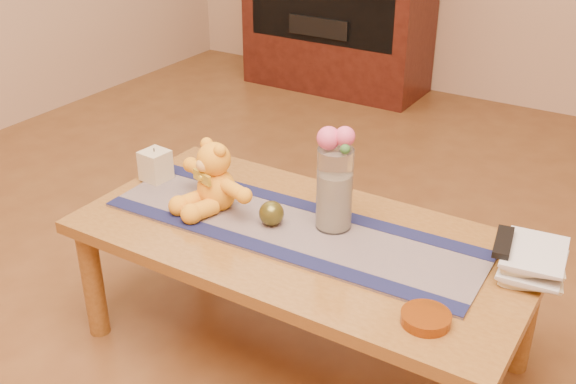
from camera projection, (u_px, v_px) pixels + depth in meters
The scene contains 27 objects.
floor at pixel (301, 348), 2.29m from camera, with size 5.50×5.50×0.00m, color brown.
coffee_table_top at pixel (302, 239), 2.09m from camera, with size 1.40×0.70×0.04m, color brown.
table_leg_fl at pixel (93, 282), 2.28m from camera, with size 0.07×0.07×0.41m, color brown.
table_leg_bl at pixel (201, 211), 2.72m from camera, with size 0.07×0.07×0.41m, color brown.
table_leg_br at pixel (525, 316), 2.12m from camera, with size 0.07×0.07×0.41m, color brown.
persian_runner at pixel (290, 228), 2.11m from camera, with size 1.20×0.35×0.01m, color #171D42.
runner_border_near at pixel (266, 248), 1.99m from camera, with size 1.20×0.06×0.00m, color #151840.
runner_border_far at pixel (312, 207), 2.22m from camera, with size 1.20×0.06×0.00m, color #151840.
teddy_bear at pixel (216, 176), 2.18m from camera, with size 0.32×0.26×0.22m, color #FFA520, non-canonical shape.
pillar_candle at pixel (156, 165), 2.38m from camera, with size 0.09×0.09×0.11m, color beige.
candle_wick at pixel (154, 150), 2.35m from camera, with size 0.00×0.00×0.01m, color black.
glass_vase at pixel (335, 189), 2.05m from camera, with size 0.11×0.11×0.26m, color silver.
potpourri_fill at pixel (334, 200), 2.07m from camera, with size 0.09×0.09×0.18m, color beige.
rose_left at pixel (329, 138), 1.97m from camera, with size 0.07×0.07×0.07m, color #E7517E.
rose_right at pixel (345, 136), 1.96m from camera, with size 0.06×0.06×0.06m, color #E7517E.
blue_flower_back at pixel (345, 137), 2.00m from camera, with size 0.04×0.04×0.04m, color #4C5FA6.
blue_flower_side at pixel (330, 139), 2.01m from camera, with size 0.04×0.04×0.04m, color #4C5FA6.
leaf_sprig at pixel (345, 149), 1.95m from camera, with size 0.03×0.03×0.03m, color #33662D.
bronze_ball at pixel (271, 213), 2.10m from camera, with size 0.08×0.08×0.08m, color #514D1B.
book_bottom at pixel (500, 263), 1.92m from camera, with size 0.17×0.22×0.02m, color beige.
book_lower at pixel (503, 258), 1.91m from camera, with size 0.16×0.22×0.02m, color beige.
book_upper at pixel (500, 250), 1.91m from camera, with size 0.17×0.22×0.02m, color beige.
book_top at pixel (504, 246), 1.89m from camera, with size 0.16×0.22×0.02m, color beige.
tv_remote at pixel (503, 242), 1.88m from camera, with size 0.04×0.16×0.02m, color black.
amber_dish at pixel (426, 318), 1.69m from camera, with size 0.13×0.13×0.03m, color #BF5914.
media_cabinet at pixel (338, 6), 4.47m from camera, with size 1.20×0.50×1.10m, color black.
stereo_lower at pixel (328, 23), 4.41m from camera, with size 0.42×0.28×0.12m, color black.
Camera 1 is at (0.91, -1.54, 1.53)m, focal length 42.49 mm.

